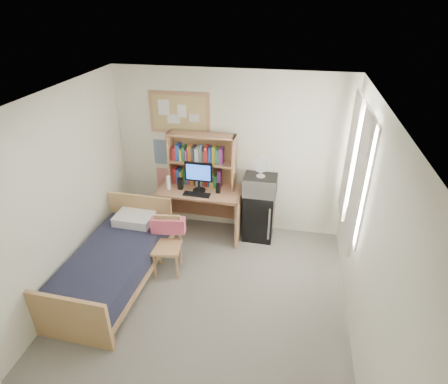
% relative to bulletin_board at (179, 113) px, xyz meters
% --- Properties ---
extents(floor, '(3.60, 4.20, 0.02)m').
position_rel_bulletin_board_xyz_m(floor, '(0.78, -2.08, -1.93)').
color(floor, gray).
rests_on(floor, ground).
extents(ceiling, '(3.60, 4.20, 0.02)m').
position_rel_bulletin_board_xyz_m(ceiling, '(0.78, -2.08, 0.68)').
color(ceiling, white).
rests_on(ceiling, wall_back).
extents(wall_back, '(3.60, 0.04, 2.60)m').
position_rel_bulletin_board_xyz_m(wall_back, '(0.78, 0.02, -0.62)').
color(wall_back, white).
rests_on(wall_back, floor).
extents(wall_left, '(0.04, 4.20, 2.60)m').
position_rel_bulletin_board_xyz_m(wall_left, '(-1.02, -2.08, -0.62)').
color(wall_left, white).
rests_on(wall_left, floor).
extents(wall_right, '(0.04, 4.20, 2.60)m').
position_rel_bulletin_board_xyz_m(wall_right, '(2.58, -2.08, -0.62)').
color(wall_right, white).
rests_on(wall_right, floor).
extents(window_unit, '(0.10, 1.40, 1.70)m').
position_rel_bulletin_board_xyz_m(window_unit, '(2.53, -0.88, -0.32)').
color(window_unit, white).
rests_on(window_unit, wall_right).
extents(curtain_left, '(0.04, 0.55, 1.70)m').
position_rel_bulletin_board_xyz_m(curtain_left, '(2.50, -1.28, -0.32)').
color(curtain_left, white).
rests_on(curtain_left, wall_right).
extents(curtain_right, '(0.04, 0.55, 1.70)m').
position_rel_bulletin_board_xyz_m(curtain_right, '(2.50, -0.48, -0.32)').
color(curtain_right, white).
rests_on(curtain_right, wall_right).
extents(bulletin_board, '(0.94, 0.03, 0.64)m').
position_rel_bulletin_board_xyz_m(bulletin_board, '(0.00, 0.00, 0.00)').
color(bulletin_board, tan).
rests_on(bulletin_board, wall_back).
extents(poster_wave, '(0.30, 0.01, 0.42)m').
position_rel_bulletin_board_xyz_m(poster_wave, '(-0.32, 0.01, -0.67)').
color(poster_wave, '#225189').
rests_on(poster_wave, wall_back).
extents(poster_japan, '(0.28, 0.01, 0.36)m').
position_rel_bulletin_board_xyz_m(poster_japan, '(-0.32, 0.01, -1.14)').
color(poster_japan, red).
rests_on(poster_japan, wall_back).
extents(desk, '(1.32, 0.69, 0.82)m').
position_rel_bulletin_board_xyz_m(desk, '(0.37, -0.33, -1.51)').
color(desk, tan).
rests_on(desk, floor).
extents(desk_chair, '(0.47, 0.47, 0.84)m').
position_rel_bulletin_board_xyz_m(desk_chair, '(0.14, -1.36, -1.50)').
color(desk_chair, tan).
rests_on(desk_chair, floor).
extents(mini_fridge, '(0.48, 0.48, 0.80)m').
position_rel_bulletin_board_xyz_m(mini_fridge, '(1.30, -0.24, -1.52)').
color(mini_fridge, black).
rests_on(mini_fridge, floor).
extents(bed, '(1.04, 1.96, 0.53)m').
position_rel_bulletin_board_xyz_m(bed, '(-0.50, -1.76, -1.66)').
color(bed, '#1A1C30').
rests_on(bed, floor).
extents(hutch, '(1.04, 0.29, 0.85)m').
position_rel_bulletin_board_xyz_m(hutch, '(0.38, -0.18, -0.68)').
color(hutch, tan).
rests_on(hutch, desk).
extents(monitor, '(0.43, 0.04, 0.46)m').
position_rel_bulletin_board_xyz_m(monitor, '(0.37, -0.39, -0.87)').
color(monitor, black).
rests_on(monitor, desk).
extents(keyboard, '(0.42, 0.14, 0.02)m').
position_rel_bulletin_board_xyz_m(keyboard, '(0.37, -0.53, -1.09)').
color(keyboard, black).
rests_on(keyboard, desk).
extents(speaker_left, '(0.08, 0.08, 0.18)m').
position_rel_bulletin_board_xyz_m(speaker_left, '(0.07, -0.38, -1.01)').
color(speaker_left, black).
rests_on(speaker_left, desk).
extents(speaker_right, '(0.06, 0.06, 0.15)m').
position_rel_bulletin_board_xyz_m(speaker_right, '(0.67, -0.40, -1.02)').
color(speaker_right, black).
rests_on(speaker_right, desk).
extents(water_bottle, '(0.06, 0.06, 0.22)m').
position_rel_bulletin_board_xyz_m(water_bottle, '(-0.11, -0.42, -0.99)').
color(water_bottle, white).
rests_on(water_bottle, desk).
extents(hoodie, '(0.50, 0.21, 0.23)m').
position_rel_bulletin_board_xyz_m(hoodie, '(0.11, -1.16, -1.27)').
color(hoodie, '#F65D7B').
rests_on(hoodie, desk_chair).
extents(microwave, '(0.50, 0.39, 0.29)m').
position_rel_bulletin_board_xyz_m(microwave, '(1.30, -0.26, -0.98)').
color(microwave, '#B4B4B8').
rests_on(microwave, mini_fridge).
extents(desk_fan, '(0.27, 0.27, 0.33)m').
position_rel_bulletin_board_xyz_m(desk_fan, '(1.30, -0.26, -0.67)').
color(desk_fan, white).
rests_on(desk_fan, microwave).
extents(pillow, '(0.56, 0.40, 0.13)m').
position_rel_bulletin_board_xyz_m(pillow, '(-0.47, -1.01, -1.33)').
color(pillow, white).
rests_on(pillow, bed).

